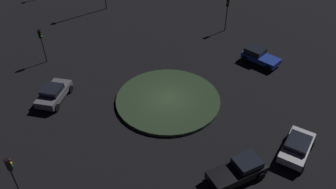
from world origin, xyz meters
name	(u,v)px	position (x,y,z in m)	size (l,w,h in m)	color
ground_plane	(168,101)	(0.00, 0.00, 0.00)	(116.74, 116.74, 0.00)	black
roundabout_island	(168,100)	(0.00, 0.00, 0.14)	(9.49, 9.49, 0.28)	#2D4228
car_blue	(259,56)	(11.00, 3.88, 0.75)	(3.54, 4.22, 1.44)	#1E38A5
car_grey	(54,93)	(-9.98, 2.78, 0.76)	(3.41, 4.31, 1.47)	slate
car_black	(239,170)	(2.56, -9.66, 0.77)	(4.43, 2.64, 1.50)	black
car_silver	(297,147)	(7.75, -8.68, 0.75)	(4.09, 3.97, 1.38)	silver
traffic_light_northeast	(227,9)	(10.33, 11.59, 2.88)	(0.38, 0.39, 4.04)	#2D2D2D
traffic_light_northwest	(41,39)	(-10.81, 9.75, 2.69)	(0.39, 0.38, 3.77)	#2D2D2D
traffic_light_southwest	(13,174)	(-11.82, -8.19, 3.18)	(0.40, 0.37, 4.49)	#2D2D2D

